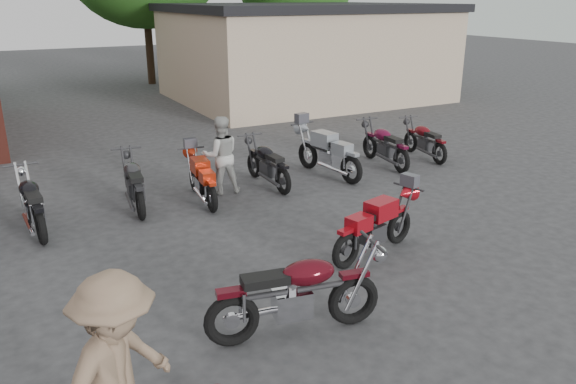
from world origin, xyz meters
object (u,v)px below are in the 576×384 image
person_tan (119,377)px  row_bike_6 (328,150)px  row_bike_8 (424,138)px  person_light (221,155)px  vintage_motorcycle (298,289)px  row_bike_4 (202,177)px  row_bike_7 (385,143)px  row_bike_2 (31,200)px  row_bike_5 (267,161)px  row_bike_3 (134,180)px  sportbike (376,223)px

person_tan → row_bike_6: (6.26, 6.58, -0.35)m
row_bike_8 → person_light: bearing=97.9°
vintage_motorcycle → row_bike_4: bearing=93.6°
row_bike_7 → person_light: bearing=95.2°
row_bike_2 → row_bike_5: size_ratio=1.03×
person_light → row_bike_3: 1.89m
person_light → row_bike_6: person_light is taller
row_bike_2 → row_bike_8: 9.53m
vintage_motorcycle → row_bike_3: 5.55m
person_tan → row_bike_7: (7.99, 6.65, -0.40)m
row_bike_6 → row_bike_8: row_bike_6 is taller
row_bike_5 → person_tan: bearing=143.6°
row_bike_6 → row_bike_4: bearing=85.9°
row_bike_5 → row_bike_7: (3.30, 0.03, 0.02)m
row_bike_3 → row_bike_5: 2.96m
vintage_motorcycle → row_bike_7: bearing=55.3°
vintage_motorcycle → row_bike_5: size_ratio=1.14×
row_bike_2 → row_bike_5: 4.88m
person_tan → row_bike_8: person_tan is taller
person_tan → row_bike_4: (3.04, 6.32, -0.44)m
vintage_motorcycle → row_bike_6: bearing=65.3°
row_bike_7 → row_bike_6: bearing=97.0°
vintage_motorcycle → row_bike_2: 5.81m
sportbike → row_bike_4: size_ratio=1.04×
person_tan → row_bike_4: 7.03m
vintage_motorcycle → row_bike_4: vintage_motorcycle is taller
person_light → row_bike_2: 3.80m
sportbike → person_tan: (-4.64, -2.54, 0.42)m
vintage_motorcycle → row_bike_6: vintage_motorcycle is taller
row_bike_3 → row_bike_6: row_bike_6 is taller
vintage_motorcycle → sportbike: (2.25, 1.41, -0.08)m
person_light → row_bike_3: size_ratio=0.85×
row_bike_6 → row_bike_8: size_ratio=1.18×
row_bike_2 → row_bike_7: (8.18, 0.31, -0.00)m
row_bike_8 → row_bike_7: bearing=99.6°
row_bike_4 → row_bike_6: bearing=-80.3°
row_bike_2 → row_bike_3: 1.93m
vintage_motorcycle → row_bike_4: (0.65, 5.19, -0.11)m
row_bike_3 → row_bike_5: size_ratio=1.02×
vintage_motorcycle → row_bike_4: size_ratio=1.20×
person_tan → row_bike_6: size_ratio=0.91×
row_bike_7 → row_bike_5: bearing=95.4°
row_bike_7 → sportbike: bearing=145.7°
person_light → row_bike_5: (1.09, -0.01, -0.28)m
sportbike → row_bike_3: 5.03m
person_light → row_bike_4: 0.71m
person_tan → row_bike_3: bearing=36.3°
person_light → row_bike_5: 1.13m
row_bike_6 → vintage_motorcycle: bearing=135.8°
row_bike_5 → row_bike_6: row_bike_6 is taller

